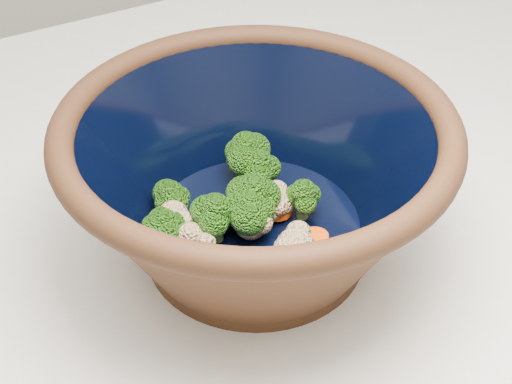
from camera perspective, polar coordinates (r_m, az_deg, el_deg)
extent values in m
cylinder|color=black|center=(0.67, 0.00, -4.14)|extent=(0.20, 0.20, 0.01)
torus|color=black|center=(0.59, 0.00, 5.25)|extent=(0.34, 0.34, 0.02)
cylinder|color=black|center=(0.65, 0.00, -2.53)|extent=(0.19, 0.19, 0.00)
cylinder|color=#608442|center=(0.63, -7.18, -3.84)|extent=(0.01, 0.01, 0.02)
ellipsoid|color=#2C7215|center=(0.61, -7.33, -2.46)|extent=(0.04, 0.04, 0.03)
cylinder|color=#608442|center=(0.64, -0.16, -1.88)|extent=(0.01, 0.01, 0.02)
ellipsoid|color=#2C7215|center=(0.62, -0.17, -0.07)|extent=(0.05, 0.05, 0.04)
cylinder|color=#608442|center=(0.63, -0.52, -2.80)|extent=(0.01, 0.01, 0.02)
ellipsoid|color=#2C7215|center=(0.62, -0.54, -1.14)|extent=(0.04, 0.04, 0.04)
cylinder|color=#608442|center=(0.65, 3.74, -1.46)|extent=(0.01, 0.01, 0.02)
ellipsoid|color=#2C7215|center=(0.64, 3.82, -0.07)|extent=(0.04, 0.04, 0.03)
cylinder|color=#608442|center=(0.63, -3.20, -3.10)|extent=(0.01, 0.01, 0.02)
ellipsoid|color=#2C7215|center=(0.61, -3.28, -1.45)|extent=(0.04, 0.04, 0.04)
cylinder|color=#608442|center=(0.65, -6.66, -1.50)|extent=(0.01, 0.01, 0.02)
ellipsoid|color=#2C7215|center=(0.64, -6.79, -0.17)|extent=(0.03, 0.03, 0.03)
cylinder|color=#608442|center=(0.68, 0.28, 0.75)|extent=(0.01, 0.01, 0.02)
ellipsoid|color=#2C7215|center=(0.67, 0.29, 2.24)|extent=(0.04, 0.04, 0.03)
cylinder|color=#608442|center=(0.69, -0.79, 1.77)|extent=(0.01, 0.01, 0.02)
ellipsoid|color=#2C7215|center=(0.68, -0.81, 3.51)|extent=(0.05, 0.05, 0.04)
sphere|color=beige|center=(0.64, -0.50, -1.32)|extent=(0.03, 0.03, 0.03)
sphere|color=beige|center=(0.63, -0.45, -2.56)|extent=(0.03, 0.03, 0.03)
sphere|color=beige|center=(0.64, -1.49, -1.45)|extent=(0.03, 0.03, 0.03)
sphere|color=beige|center=(0.65, 1.89, -0.85)|extent=(0.03, 0.03, 0.03)
sphere|color=beige|center=(0.60, 3.16, -4.46)|extent=(0.03, 0.03, 0.03)
sphere|color=beige|center=(0.64, 0.88, -1.28)|extent=(0.03, 0.03, 0.03)
sphere|color=beige|center=(0.62, -4.39, -3.81)|extent=(0.03, 0.03, 0.03)
sphere|color=beige|center=(0.62, -6.93, -3.01)|extent=(0.03, 0.03, 0.03)
cylinder|color=#F9480A|center=(0.63, 4.60, -3.76)|extent=(0.03, 0.03, 0.01)
cylinder|color=#F9480A|center=(0.66, 1.51, -1.42)|extent=(0.03, 0.03, 0.01)
cylinder|color=#F9480A|center=(0.62, -5.24, -4.74)|extent=(0.03, 0.03, 0.01)
cylinder|color=#F9480A|center=(0.63, -4.34, -3.32)|extent=(0.03, 0.03, 0.01)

